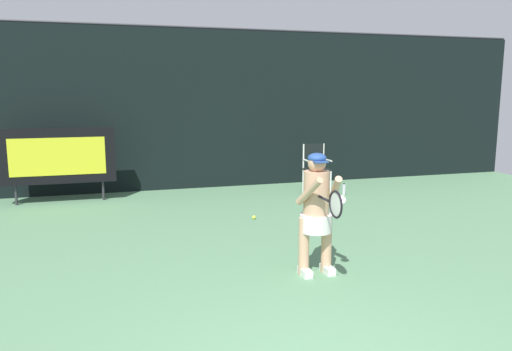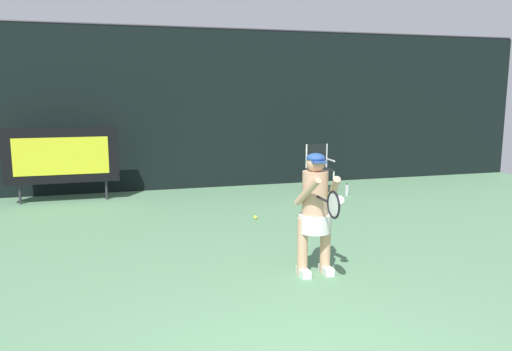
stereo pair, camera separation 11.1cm
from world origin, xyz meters
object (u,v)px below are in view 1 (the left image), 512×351
umpire_chair (316,165)px  tennis_player (316,209)px  scoreboard (58,156)px  water_bottle (344,190)px  tennis_ball_spare (254,217)px  tennis_racket (335,204)px

umpire_chair → tennis_player: 4.98m
scoreboard → water_bottle: scoreboard is taller
umpire_chair → tennis_ball_spare: umpire_chair is taller
scoreboard → water_bottle: bearing=-9.6°
tennis_racket → tennis_ball_spare: (0.05, 3.31, -0.97)m
tennis_ball_spare → water_bottle: bearing=30.1°
scoreboard → tennis_ball_spare: scoreboard is taller
umpire_chair → scoreboard: bearing=173.8°
tennis_player → tennis_ball_spare: tennis_player is taller
water_bottle → umpire_chair: bearing=141.0°
water_bottle → tennis_racket: size_ratio=0.44×
scoreboard → tennis_ball_spare: size_ratio=32.35×
water_bottle → tennis_ball_spare: 2.84m
water_bottle → tennis_racket: tennis_racket is taller
tennis_player → tennis_racket: bearing=-93.1°
tennis_racket → umpire_chair: bearing=56.0°
water_bottle → tennis_racket: 5.42m
tennis_racket → tennis_ball_spare: tennis_racket is taller
scoreboard → tennis_ball_spare: 4.24m
umpire_chair → tennis_player: (-1.98, -4.57, 0.20)m
water_bottle → tennis_ball_spare: bearing=-149.9°
tennis_player → tennis_ball_spare: bearing=89.6°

